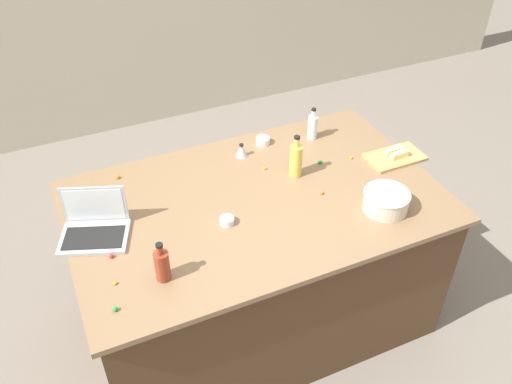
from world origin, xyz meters
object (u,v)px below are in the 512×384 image
Objects in this scene: laptop at (94,226)px; mixing_bowl_large at (386,200)px; bottle_oil at (296,160)px; cutting_board at (395,157)px; ramekin_medium at (227,221)px; bottle_soy at (162,265)px; butter_stick_left at (399,155)px; kitchen_timer at (241,150)px; ramekin_small at (263,141)px; bottle_vinegar at (313,126)px; butter_stick_right at (395,151)px.

laptop is 1.58× the size of mixing_bowl_large.
laptop is 1.50× the size of bottle_oil.
cutting_board is 1.07m from ramekin_medium.
butter_stick_left is at bearing 12.38° from bottle_soy.
laptop is 1.66m from cutting_board.
cutting_board is 2.90× the size of butter_stick_left.
kitchen_timer is at bearing 60.15° from ramekin_medium.
butter_stick_left reaches higher than ramekin_small.
ramekin_medium is (-0.45, -0.57, -0.00)m from ramekin_small.
bottle_oil reaches higher than mixing_bowl_large.
laptop reaches higher than mixing_bowl_large.
bottle_vinegar is (-0.02, 0.72, 0.02)m from mixing_bowl_large.
bottle_vinegar is at bearing 13.46° from laptop.
laptop is 1.15× the size of cutting_board.
bottle_oil is 0.60m from cutting_board.
cutting_board is 3.97× the size of ramekin_small.
butter_stick_right is at bearing 49.29° from mixing_bowl_large.
mixing_bowl_large reaches higher than butter_stick_left.
bottle_vinegar is 1.78× the size of butter_stick_right.
mixing_bowl_large is at bearing -130.71° from butter_stick_right.
bottle_soy reaches higher than bottle_vinegar.
ramekin_medium is at bearing -173.33° from cutting_board.
laptop is at bearing -166.54° from bottle_vinegar.
ramekin_small is at bearing 146.07° from butter_stick_right.
laptop reaches higher than butter_stick_left.
ramekin_medium reaches higher than cutting_board.
laptop reaches higher than butter_stick_right.
cutting_board is at bearing -112.43° from butter_stick_right.
bottle_vinegar is 2.79× the size of ramekin_medium.
kitchen_timer is at bearing 47.13° from bottle_soy.
bottle_soy is 1.83× the size of butter_stick_right.
bottle_soy is at bearing -132.87° from kitchen_timer.
bottle_oil is 0.36m from ramekin_small.
laptop is at bearing 163.36° from mixing_bowl_large.
bottle_soy is at bearing -147.23° from bottle_vinegar.
bottle_vinegar reaches higher than ramekin_medium.
kitchen_timer reaches higher than ramekin_small.
ramekin_small is at bearing 143.29° from butter_stick_left.
laptop is 3.34× the size of butter_stick_left.
bottle_oil reaches higher than bottle_vinegar.
ramekin_small is (-0.61, 0.44, 0.01)m from cutting_board.
butter_stick_right is 1.08m from ramekin_medium.
ramekin_small is (-0.29, 0.06, -0.06)m from bottle_vinegar.
cutting_board is (0.32, -0.38, -0.07)m from bottle_vinegar.
bottle_soy is at bearing -153.28° from bottle_oil.
bottle_oil is at bearing -55.79° from kitchen_timer.
bottle_vinegar is 0.61× the size of cutting_board.
bottle_soy is 1.03× the size of bottle_vinegar.
butter_stick_left is at bearing -50.58° from bottle_vinegar.
bottle_soy reaches higher than ramekin_small.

